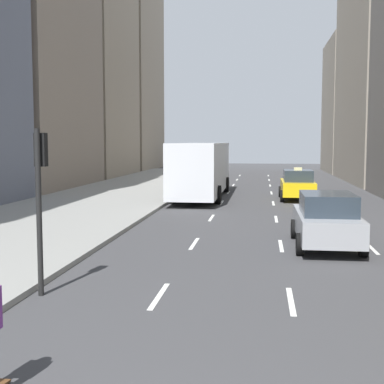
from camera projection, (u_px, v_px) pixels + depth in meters
sidewalk_left at (107, 198)px, 31.14m from camera, size 8.00×66.00×0.15m
lane_markings at (275, 210)px, 25.96m from camera, size 5.72×56.00×0.01m
building_row_left at (48, 19)px, 39.87m from camera, size 6.00×65.52×29.62m
taxi_lead at (297, 185)px, 30.65m from camera, size 2.02×4.40×1.87m
sedan_black_near at (326, 220)px, 16.79m from camera, size 2.02×4.51×1.73m
city_bus at (202, 168)px, 31.87m from camera, size 2.80×11.61×3.25m
traffic_light_pole at (40, 184)px, 11.44m from camera, size 0.24×0.42×3.60m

